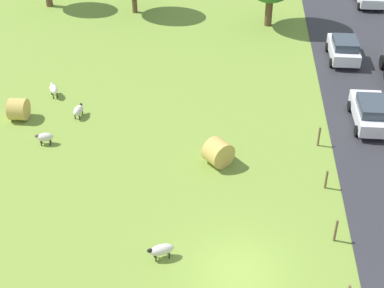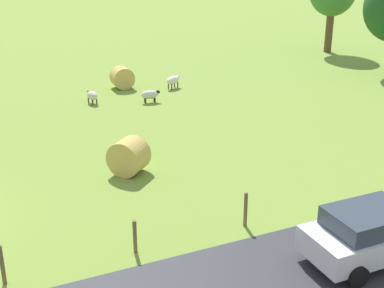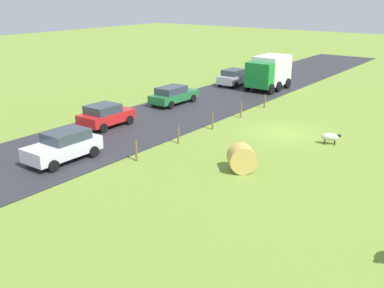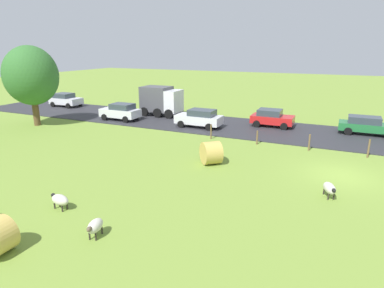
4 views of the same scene
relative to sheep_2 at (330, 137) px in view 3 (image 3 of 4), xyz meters
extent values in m
plane|color=olive|center=(3.37, -0.52, -0.48)|extent=(160.00, 160.00, 0.00)
cube|color=#2D2D33|center=(12.46, -0.52, -0.45)|extent=(8.00, 80.00, 0.06)
ellipsoid|color=beige|center=(0.02, 0.01, 0.00)|extent=(1.20, 0.88, 0.49)
ellipsoid|color=black|center=(-0.46, -0.20, 0.11)|extent=(0.31, 0.27, 0.20)
cylinder|color=#2D2823|center=(-0.21, -0.23, -0.33)|extent=(0.07, 0.07, 0.30)
cylinder|color=#2D2823|center=(-0.31, 0.01, -0.33)|extent=(0.07, 0.07, 0.30)
cylinder|color=#2D2823|center=(0.35, 0.00, -0.33)|extent=(0.07, 0.07, 0.30)
cylinder|color=#2D2823|center=(0.24, 0.25, -0.33)|extent=(0.07, 0.07, 0.30)
cylinder|color=tan|center=(2.15, 7.12, 0.24)|extent=(1.82, 1.79, 1.44)
cylinder|color=brown|center=(7.66, -5.86, 0.07)|extent=(0.12, 0.12, 1.09)
cylinder|color=brown|center=(7.66, -2.07, 0.16)|extent=(0.12, 0.12, 1.27)
cylinder|color=brown|center=(7.66, 1.72, 0.13)|extent=(0.12, 0.12, 1.21)
cylinder|color=brown|center=(7.66, 5.51, 0.06)|extent=(0.12, 0.12, 1.08)
cylinder|color=brown|center=(7.66, 9.29, 0.13)|extent=(0.12, 0.12, 1.21)
cube|color=#197F33|center=(10.72, -10.46, 1.21)|extent=(2.49, 1.20, 2.30)
cube|color=silver|center=(10.72, -12.87, 1.40)|extent=(2.49, 3.62, 2.68)
cylinder|color=black|center=(9.47, -10.46, 0.06)|extent=(0.30, 0.96, 0.96)
cylinder|color=black|center=(11.96, -10.46, 0.06)|extent=(0.30, 0.96, 0.96)
cylinder|color=black|center=(9.47, -11.97, 0.06)|extent=(0.30, 0.96, 0.96)
cylinder|color=black|center=(11.96, -11.97, 0.06)|extent=(0.30, 0.96, 0.96)
cylinder|color=black|center=(9.47, -13.96, 0.06)|extent=(0.30, 0.96, 0.96)
cylinder|color=black|center=(11.96, -13.96, 0.06)|extent=(0.30, 0.96, 0.96)
cube|color=red|center=(13.98, 5.62, 0.25)|extent=(2.00, 3.82, 0.69)
cube|color=#333D47|center=(13.98, 5.91, 0.87)|extent=(1.76, 2.10, 0.56)
cylinder|color=black|center=(14.98, 4.38, -0.10)|extent=(0.22, 0.64, 0.64)
cylinder|color=black|center=(12.98, 4.38, -0.10)|extent=(0.22, 0.64, 0.64)
cylinder|color=black|center=(14.98, 6.86, -0.10)|extent=(0.22, 0.64, 0.64)
cylinder|color=black|center=(12.98, 6.86, -0.10)|extent=(0.22, 0.64, 0.64)
cube|color=#237238|center=(14.32, -2.33, 0.22)|extent=(1.80, 4.58, 0.64)
cube|color=#333D47|center=(14.32, -1.99, 0.82)|extent=(1.59, 2.52, 0.56)
cylinder|color=black|center=(15.22, -3.82, -0.10)|extent=(0.22, 0.64, 0.64)
cylinder|color=black|center=(13.42, -3.82, -0.10)|extent=(0.22, 0.64, 0.64)
cylinder|color=black|center=(15.22, -0.84, -0.10)|extent=(0.22, 0.64, 0.64)
cylinder|color=black|center=(13.42, -0.84, -0.10)|extent=(0.22, 0.64, 0.64)
cube|color=silver|center=(10.88, 11.78, 0.28)|extent=(1.87, 4.26, 0.77)
cube|color=#333D47|center=(10.88, 11.46, 0.95)|extent=(1.65, 2.34, 0.56)
cylinder|color=black|center=(9.95, 13.16, -0.10)|extent=(0.22, 0.64, 0.64)
cylinder|color=black|center=(11.82, 13.16, -0.10)|extent=(0.22, 0.64, 0.64)
cylinder|color=black|center=(9.95, 10.40, -0.10)|extent=(0.22, 0.64, 0.64)
cylinder|color=black|center=(11.82, 10.40, -0.10)|extent=(0.22, 0.64, 0.64)
cube|color=#B7B7BC|center=(14.35, -12.13, 0.28)|extent=(1.82, 4.07, 0.75)
cube|color=#333D47|center=(14.35, -11.82, 0.93)|extent=(1.61, 2.24, 0.56)
cylinder|color=black|center=(15.26, -13.45, -0.10)|extent=(0.22, 0.64, 0.64)
cylinder|color=black|center=(13.44, -13.45, -0.10)|extent=(0.22, 0.64, 0.64)
cylinder|color=black|center=(15.26, -10.81, -0.10)|extent=(0.22, 0.64, 0.64)
cylinder|color=black|center=(13.44, -10.81, -0.10)|extent=(0.22, 0.64, 0.64)
camera|label=1|loc=(2.82, -17.44, 17.82)|focal=53.18mm
camera|label=2|loc=(21.04, 1.35, 8.57)|focal=50.32mm
camera|label=3|loc=(-8.92, 26.39, 8.55)|focal=42.10mm
camera|label=4|loc=(-16.31, -0.01, 6.66)|focal=30.58mm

